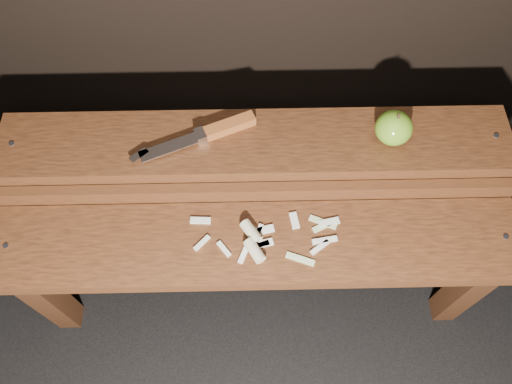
{
  "coord_description": "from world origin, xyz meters",
  "views": [
    {
      "loc": [
        -0.01,
        -0.49,
        1.45
      ],
      "look_at": [
        0.0,
        0.06,
        0.45
      ],
      "focal_mm": 35.0,
      "sensor_mm": 36.0,
      "label": 1
    }
  ],
  "objects_px": {
    "bench_front_tier": "(257,257)",
    "apple": "(394,128)",
    "bench_rear_tier": "(255,161)",
    "knife": "(214,131)"
  },
  "relations": [
    {
      "from": "bench_front_tier",
      "to": "apple",
      "type": "height_order",
      "value": "apple"
    },
    {
      "from": "knife",
      "to": "bench_rear_tier",
      "type": "bearing_deg",
      "value": -12.87
    },
    {
      "from": "bench_rear_tier",
      "to": "apple",
      "type": "height_order",
      "value": "apple"
    },
    {
      "from": "bench_front_tier",
      "to": "bench_rear_tier",
      "type": "distance_m",
      "value": 0.23
    },
    {
      "from": "bench_front_tier",
      "to": "knife",
      "type": "distance_m",
      "value": 0.31
    },
    {
      "from": "apple",
      "to": "knife",
      "type": "height_order",
      "value": "apple"
    },
    {
      "from": "apple",
      "to": "knife",
      "type": "bearing_deg",
      "value": 177.58
    },
    {
      "from": "bench_rear_tier",
      "to": "apple",
      "type": "distance_m",
      "value": 0.34
    },
    {
      "from": "bench_rear_tier",
      "to": "apple",
      "type": "relative_size",
      "value": 13.59
    },
    {
      "from": "knife",
      "to": "apple",
      "type": "bearing_deg",
      "value": -2.42
    }
  ]
}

